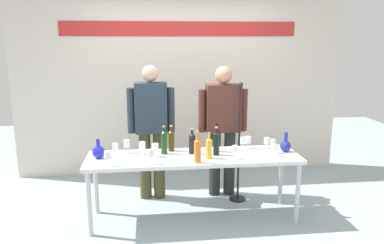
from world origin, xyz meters
TOP-DOWN VIEW (x-y plane):
  - ground_plane at (0.00, 0.00)m, footprint 10.00×10.00m
  - back_wall at (0.00, 1.60)m, footprint 4.70×0.11m
  - display_table at (0.00, 0.00)m, footprint 2.29×0.63m
  - decanter_blue_left at (-1.01, 0.04)m, footprint 0.13×0.13m
  - decanter_blue_right at (1.04, 0.04)m, footprint 0.12×0.12m
  - presenter_left at (-0.44, 0.63)m, footprint 0.57×0.22m
  - presenter_right at (0.44, 0.63)m, footprint 0.61×0.22m
  - wine_bottle_0 at (-0.23, 0.21)m, footprint 0.07×0.07m
  - wine_bottle_1 at (0.28, 0.13)m, footprint 0.06×0.06m
  - wine_bottle_2 at (-0.31, 0.11)m, footprint 0.07×0.07m
  - wine_bottle_3 at (0.25, 0.01)m, footprint 0.07×0.07m
  - wine_bottle_4 at (0.15, -0.10)m, footprint 0.07×0.07m
  - wine_bottle_5 at (0.01, -0.23)m, footprint 0.07×0.07m
  - wine_bottle_6 at (-0.01, 0.08)m, footprint 0.07×0.07m
  - wine_glass_left_0 at (-0.55, 0.11)m, footprint 0.07×0.07m
  - wine_glass_left_1 at (-0.41, 0.02)m, footprint 0.07×0.07m
  - wine_glass_left_2 at (-0.72, 0.20)m, footprint 0.06×0.06m
  - wine_glass_left_3 at (-0.88, -0.22)m, footprint 0.07×0.07m
  - wine_glass_left_4 at (-0.46, -0.23)m, footprint 0.06×0.06m
  - wine_glass_left_5 at (-0.83, 0.07)m, footprint 0.06×0.06m
  - wine_glass_right_0 at (0.58, 0.14)m, footprint 0.06×0.06m
  - wine_glass_right_1 at (0.41, -0.17)m, footprint 0.06×0.06m
  - wine_glass_right_2 at (0.88, 0.01)m, footprint 0.06×0.06m
  - wine_glass_right_3 at (0.86, -0.10)m, footprint 0.06×0.06m
  - wine_glass_right_4 at (0.87, 0.18)m, footprint 0.07×0.07m
  - wine_glass_right_5 at (0.65, 0.21)m, footprint 0.07×0.07m
  - microphone_stand at (0.60, 0.43)m, footprint 0.20×0.20m

SIDE VIEW (x-z plane):
  - ground_plane at x=0.00m, z-range 0.00..0.00m
  - microphone_stand at x=0.60m, z-range -0.25..1.22m
  - display_table at x=0.00m, z-range 0.30..1.03m
  - decanter_blue_right at x=1.04m, z-range 0.69..0.91m
  - decanter_blue_left at x=-1.01m, z-range 0.69..0.90m
  - wine_glass_right_4 at x=0.87m, z-range 0.75..0.88m
  - wine_glass_right_3 at x=0.86m, z-range 0.75..0.88m
  - wine_glass_right_5 at x=0.65m, z-range 0.75..0.89m
  - wine_glass_left_5 at x=-0.83m, z-range 0.75..0.90m
  - wine_glass_left_0 at x=-0.55m, z-range 0.76..0.90m
  - wine_glass_left_2 at x=-0.72m, z-range 0.76..0.90m
  - wine_glass_left_1 at x=-0.41m, z-range 0.76..0.90m
  - wine_glass_right_2 at x=0.88m, z-range 0.76..0.91m
  - wine_glass_right_1 at x=0.41m, z-range 0.76..0.91m
  - wine_glass_left_4 at x=-0.46m, z-range 0.76..0.91m
  - wine_glass_left_3 at x=-0.88m, z-range 0.76..0.91m
  - wine_glass_right_0 at x=0.58m, z-range 0.76..0.92m
  - wine_bottle_4 at x=0.15m, z-range 0.71..0.99m
  - wine_bottle_6 at x=-0.01m, z-range 0.71..0.99m
  - wine_bottle_0 at x=-0.23m, z-range 0.71..1.00m
  - wine_bottle_5 at x=0.01m, z-range 0.70..1.03m
  - wine_bottle_3 at x=0.25m, z-range 0.71..1.02m
  - wine_bottle_2 at x=-0.31m, z-range 0.71..1.02m
  - wine_bottle_1 at x=0.28m, z-range 0.70..1.03m
  - presenter_left at x=-0.44m, z-range 0.11..1.76m
  - presenter_right at x=0.44m, z-range 0.12..1.75m
  - back_wall at x=0.00m, z-range 0.00..3.00m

